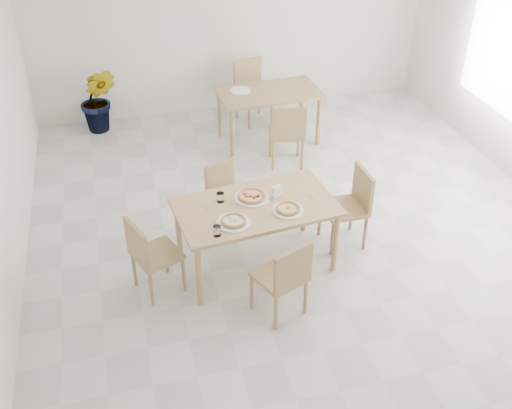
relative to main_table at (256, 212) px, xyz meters
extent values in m
plane|color=silver|center=(0.64, 0.42, -0.67)|extent=(7.00, 7.00, 0.00)
plane|color=silver|center=(0.64, 3.92, 0.73)|extent=(6.00, 0.00, 6.00)
cube|color=tan|center=(0.00, 0.00, 0.06)|extent=(1.66, 1.06, 0.04)
cylinder|color=tan|center=(-0.67, -0.45, -0.32)|extent=(0.06, 0.06, 0.71)
cylinder|color=tan|center=(0.75, -0.29, -0.32)|extent=(0.06, 0.06, 0.71)
cylinder|color=tan|center=(-0.75, 0.29, -0.32)|extent=(0.06, 0.06, 0.71)
cylinder|color=tan|center=(0.67, 0.45, -0.32)|extent=(0.06, 0.06, 0.71)
cube|color=#A68653|center=(0.03, -0.72, -0.24)|extent=(0.55, 0.55, 0.04)
cube|color=#A68653|center=(0.11, -0.89, -0.02)|extent=(0.40, 0.20, 0.40)
cylinder|color=#A68653|center=(0.13, -0.49, -0.47)|extent=(0.04, 0.04, 0.41)
cylinder|color=#A68653|center=(-0.20, -0.62, -0.47)|extent=(0.04, 0.04, 0.41)
cylinder|color=#A68653|center=(0.27, -0.82, -0.47)|extent=(0.04, 0.04, 0.41)
cylinder|color=#A68653|center=(-0.06, -0.95, -0.47)|extent=(0.04, 0.04, 0.41)
cube|color=#A68653|center=(-0.12, 0.71, -0.28)|extent=(0.52, 0.52, 0.04)
cube|color=#A68653|center=(-0.19, 0.87, -0.07)|extent=(0.36, 0.20, 0.37)
cylinder|color=#A68653|center=(-0.19, 0.49, -0.48)|extent=(0.03, 0.03, 0.38)
cylinder|color=#A68653|center=(0.10, 0.63, -0.48)|extent=(0.03, 0.03, 0.38)
cylinder|color=#A68653|center=(-0.34, 0.79, -0.48)|extent=(0.03, 0.03, 0.38)
cylinder|color=#A68653|center=(-0.04, 0.93, -0.48)|extent=(0.03, 0.03, 0.38)
cube|color=#A68653|center=(-1.02, -0.12, -0.24)|extent=(0.54, 0.54, 0.04)
cube|color=#A68653|center=(-1.20, -0.19, -0.03)|extent=(0.19, 0.40, 0.40)
cylinder|color=#A68653|center=(-0.79, -0.22, -0.47)|extent=(0.04, 0.04, 0.41)
cylinder|color=#A68653|center=(-0.92, 0.11, -0.47)|extent=(0.04, 0.04, 0.41)
cylinder|color=#A68653|center=(-1.12, -0.35, -0.47)|extent=(0.04, 0.04, 0.41)
cylinder|color=#A68653|center=(-1.25, -0.02, -0.47)|extent=(0.04, 0.04, 0.41)
cube|color=#A68653|center=(1.01, 0.14, -0.22)|extent=(0.44, 0.44, 0.04)
cube|color=#A68653|center=(1.21, 0.15, 0.01)|extent=(0.05, 0.44, 0.42)
cylinder|color=#A68653|center=(0.82, 0.33, -0.46)|extent=(0.04, 0.04, 0.43)
cylinder|color=#A68653|center=(0.82, -0.05, -0.46)|extent=(0.04, 0.04, 0.43)
cylinder|color=#A68653|center=(1.19, 0.33, -0.46)|extent=(0.04, 0.04, 0.43)
cylinder|color=#A68653|center=(1.20, -0.04, -0.46)|extent=(0.04, 0.04, 0.43)
cylinder|color=white|center=(0.27, -0.18, 0.09)|extent=(0.31, 0.31, 0.02)
cylinder|color=white|center=(-0.28, -0.25, 0.09)|extent=(0.33, 0.33, 0.02)
cylinder|color=white|center=(-0.01, 0.13, 0.09)|extent=(0.35, 0.35, 0.02)
cylinder|color=tan|center=(0.27, -0.18, 0.10)|extent=(0.30, 0.30, 0.01)
torus|color=tan|center=(0.27, -0.18, 0.11)|extent=(0.30, 0.30, 0.03)
cylinder|color=orange|center=(0.27, -0.18, 0.11)|extent=(0.22, 0.22, 0.01)
ellipsoid|color=#1E4D11|center=(0.27, -0.18, 0.12)|extent=(0.05, 0.05, 0.01)
cylinder|color=tan|center=(-0.28, -0.25, 0.10)|extent=(0.29, 0.29, 0.01)
torus|color=tan|center=(-0.28, -0.25, 0.11)|extent=(0.29, 0.29, 0.03)
cylinder|color=white|center=(-0.28, -0.25, 0.11)|extent=(0.22, 0.22, 0.01)
cylinder|color=tan|center=(-0.01, 0.13, 0.10)|extent=(0.32, 0.32, 0.01)
torus|color=tan|center=(-0.01, 0.13, 0.11)|extent=(0.32, 0.32, 0.03)
cylinder|color=orange|center=(-0.01, 0.13, 0.11)|extent=(0.25, 0.25, 0.01)
cylinder|color=white|center=(-0.33, 0.16, 0.13)|extent=(0.07, 0.07, 0.10)
cylinder|color=white|center=(-0.47, -0.39, 0.13)|extent=(0.08, 0.08, 0.10)
cube|color=silver|center=(0.24, 0.09, 0.09)|extent=(0.13, 0.10, 0.01)
cube|color=white|center=(0.24, 0.09, 0.15)|extent=(0.11, 0.08, 0.11)
cube|color=silver|center=(-0.49, 0.13, 0.08)|extent=(0.05, 0.18, 0.01)
cube|color=silver|center=(0.58, 0.03, 0.08)|extent=(0.05, 0.19, 0.01)
cube|color=#A68653|center=(0.87, 2.66, 0.06)|extent=(1.43, 0.86, 0.04)
cylinder|color=#A68653|center=(0.27, 2.31, -0.32)|extent=(0.06, 0.06, 0.71)
cylinder|color=#A68653|center=(1.51, 2.37, -0.32)|extent=(0.06, 0.06, 0.71)
cylinder|color=#A68653|center=(0.23, 2.96, -0.32)|extent=(0.06, 0.06, 0.71)
cylinder|color=#A68653|center=(1.48, 3.02, -0.32)|extent=(0.06, 0.06, 0.71)
cube|color=#A68653|center=(0.92, 1.96, -0.22)|extent=(0.52, 0.52, 0.04)
cube|color=#A68653|center=(0.88, 1.77, 0.02)|extent=(0.45, 0.12, 0.42)
cylinder|color=#A68653|center=(1.14, 2.12, -0.45)|extent=(0.04, 0.04, 0.43)
cylinder|color=#A68653|center=(0.77, 2.19, -0.45)|extent=(0.04, 0.04, 0.43)
cylinder|color=#A68653|center=(1.07, 1.74, -0.45)|extent=(0.04, 0.04, 0.43)
cylinder|color=#A68653|center=(0.70, 1.81, -0.45)|extent=(0.04, 0.04, 0.43)
cube|color=#A68653|center=(0.83, 3.33, -0.21)|extent=(0.55, 0.55, 0.04)
cube|color=#A68653|center=(0.78, 3.53, 0.03)|extent=(0.45, 0.15, 0.43)
cylinder|color=#A68653|center=(0.70, 3.10, -0.45)|extent=(0.04, 0.04, 0.44)
cylinder|color=#A68653|center=(1.07, 3.19, -0.45)|extent=(0.04, 0.04, 0.44)
cylinder|color=#A68653|center=(0.60, 3.47, -0.45)|extent=(0.04, 0.04, 0.44)
cylinder|color=#A68653|center=(0.97, 3.57, -0.45)|extent=(0.04, 0.04, 0.44)
cylinder|color=white|center=(0.49, 2.77, 0.09)|extent=(0.29, 0.29, 0.02)
imported|color=#3B7222|center=(-1.42, 3.57, -0.18)|extent=(0.62, 0.54, 0.98)
camera|label=1|loc=(-1.22, -4.73, 3.39)|focal=42.00mm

